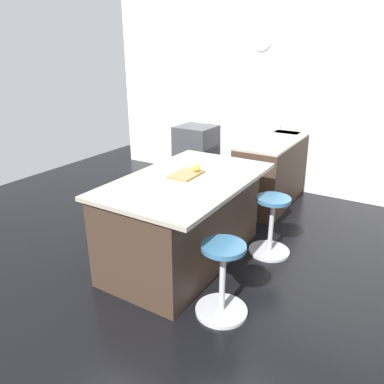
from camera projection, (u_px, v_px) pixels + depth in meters
name	position (u px, v px, depth m)	size (l,w,h in m)	color
ground_plane	(167.00, 255.00, 3.93)	(7.13, 7.13, 0.00)	black
interior_partition_left	(267.00, 92.00, 5.56)	(0.15, 5.49, 2.94)	silver
sink_cabinet	(281.00, 164.00, 5.45)	(2.24, 0.60, 1.21)	#38281E
oven_range	(196.00, 152.00, 6.16)	(0.60, 0.61, 0.90)	#38383D
kitchen_island	(184.00, 219.00, 3.73)	(1.82, 1.12, 0.90)	#38281E
stool_by_window	(271.00, 227.00, 3.88)	(0.44, 0.44, 0.65)	#B7B7BC
stool_middle	(222.00, 282.00, 2.97)	(0.44, 0.44, 0.65)	#B7B7BC
cutting_board	(186.00, 174.00, 3.62)	(0.36, 0.24, 0.02)	olive
apple_yellow	(197.00, 168.00, 3.66)	(0.08, 0.08, 0.08)	gold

